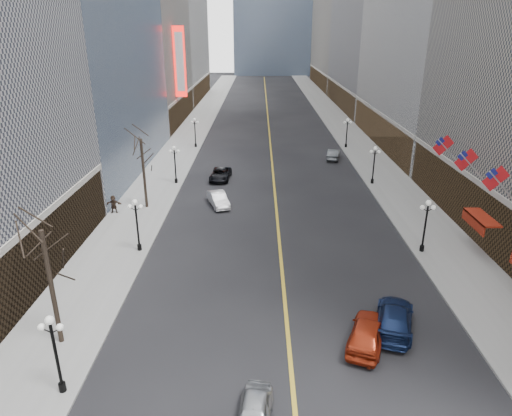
{
  "coord_description": "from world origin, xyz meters",
  "views": [
    {
      "loc": [
        -1.78,
        -4.22,
        17.4
      ],
      "look_at": [
        -1.94,
        17.19,
        8.99
      ],
      "focal_mm": 32.0,
      "sensor_mm": 36.0,
      "label": 1
    }
  ],
  "objects_px": {
    "car_nb_near": "(254,415)",
    "streetlamp_west_3": "(195,129)",
    "streetlamp_west_1": "(137,220)",
    "car_sb_far": "(333,154)",
    "car_sb_near": "(394,318)",
    "car_sb_mid": "(367,332)",
    "streetlamp_west_0": "(54,347)",
    "streetlamp_east_3": "(347,130)",
    "streetlamp_east_1": "(426,221)",
    "car_nb_mid": "(218,199)",
    "car_nb_far": "(220,174)",
    "streetlamp_west_2": "(175,161)",
    "streetlamp_east_2": "(374,161)"
  },
  "relations": [
    {
      "from": "car_sb_near",
      "to": "streetlamp_west_1",
      "type": "bearing_deg",
      "value": -12.05
    },
    {
      "from": "streetlamp_east_1",
      "to": "car_nb_mid",
      "type": "distance_m",
      "value": 20.96
    },
    {
      "from": "streetlamp_west_0",
      "to": "car_nb_mid",
      "type": "relative_size",
      "value": 1.03
    },
    {
      "from": "streetlamp_east_2",
      "to": "streetlamp_west_1",
      "type": "relative_size",
      "value": 1.0
    },
    {
      "from": "streetlamp_east_1",
      "to": "streetlamp_east_3",
      "type": "height_order",
      "value": "same"
    },
    {
      "from": "streetlamp_east_1",
      "to": "car_nb_mid",
      "type": "bearing_deg",
      "value": 149.04
    },
    {
      "from": "streetlamp_east_1",
      "to": "car_sb_mid",
      "type": "height_order",
      "value": "streetlamp_east_1"
    },
    {
      "from": "car_sb_mid",
      "to": "car_nb_far",
      "type": "bearing_deg",
      "value": -49.38
    },
    {
      "from": "streetlamp_east_1",
      "to": "car_nb_near",
      "type": "relative_size",
      "value": 1.14
    },
    {
      "from": "streetlamp_east_3",
      "to": "streetlamp_west_0",
      "type": "height_order",
      "value": "same"
    },
    {
      "from": "streetlamp_west_0",
      "to": "car_sb_far",
      "type": "height_order",
      "value": "streetlamp_west_0"
    },
    {
      "from": "car_nb_far",
      "to": "streetlamp_east_3",
      "type": "bearing_deg",
      "value": 45.5
    },
    {
      "from": "streetlamp_west_2",
      "to": "car_sb_mid",
      "type": "xyz_separation_m",
      "value": [
        16.39,
        -29.96,
        -2.07
      ]
    },
    {
      "from": "streetlamp_east_3",
      "to": "streetlamp_west_3",
      "type": "distance_m",
      "value": 23.6
    },
    {
      "from": "streetlamp_east_3",
      "to": "streetlamp_west_1",
      "type": "height_order",
      "value": "same"
    },
    {
      "from": "car_sb_mid",
      "to": "streetlamp_east_1",
      "type": "bearing_deg",
      "value": -99.89
    },
    {
      "from": "streetlamp_west_0",
      "to": "streetlamp_east_3",
      "type": "bearing_deg",
      "value": 65.59
    },
    {
      "from": "streetlamp_east_1",
      "to": "streetlamp_west_1",
      "type": "bearing_deg",
      "value": 180.0
    },
    {
      "from": "streetlamp_east_3",
      "to": "car_sb_far",
      "type": "height_order",
      "value": "streetlamp_east_3"
    },
    {
      "from": "car_nb_near",
      "to": "car_nb_far",
      "type": "bearing_deg",
      "value": 104.38
    },
    {
      "from": "streetlamp_east_2",
      "to": "car_nb_near",
      "type": "relative_size",
      "value": 1.14
    },
    {
      "from": "streetlamp_west_3",
      "to": "car_sb_mid",
      "type": "relative_size",
      "value": 0.93
    },
    {
      "from": "streetlamp_west_3",
      "to": "car_nb_mid",
      "type": "height_order",
      "value": "streetlamp_west_3"
    },
    {
      "from": "car_sb_far",
      "to": "car_sb_near",
      "type": "bearing_deg",
      "value": 100.77
    },
    {
      "from": "car_nb_near",
      "to": "streetlamp_west_3",
      "type": "bearing_deg",
      "value": 107.74
    },
    {
      "from": "streetlamp_east_2",
      "to": "streetlamp_west_2",
      "type": "height_order",
      "value": "same"
    },
    {
      "from": "car_nb_far",
      "to": "car_sb_mid",
      "type": "xyz_separation_m",
      "value": [
        11.17,
        -31.67,
        0.14
      ]
    },
    {
      "from": "streetlamp_west_3",
      "to": "car_nb_near",
      "type": "height_order",
      "value": "streetlamp_west_3"
    },
    {
      "from": "streetlamp_west_1",
      "to": "car_sb_mid",
      "type": "height_order",
      "value": "streetlamp_west_1"
    },
    {
      "from": "streetlamp_west_1",
      "to": "streetlamp_west_3",
      "type": "height_order",
      "value": "same"
    },
    {
      "from": "car_nb_near",
      "to": "car_nb_mid",
      "type": "relative_size",
      "value": 0.91
    },
    {
      "from": "car_nb_mid",
      "to": "streetlamp_west_2",
      "type": "bearing_deg",
      "value": 109.45
    },
    {
      "from": "streetlamp_west_2",
      "to": "car_sb_far",
      "type": "xyz_separation_m",
      "value": [
        20.64,
        11.39,
        -2.17
      ]
    },
    {
      "from": "streetlamp_west_1",
      "to": "car_sb_far",
      "type": "xyz_separation_m",
      "value": [
        20.64,
        29.39,
        -2.17
      ]
    },
    {
      "from": "streetlamp_west_3",
      "to": "streetlamp_east_1",
      "type": "bearing_deg",
      "value": -56.75
    },
    {
      "from": "car_nb_far",
      "to": "car_sb_near",
      "type": "distance_m",
      "value": 32.9
    },
    {
      "from": "streetlamp_east_2",
      "to": "car_nb_mid",
      "type": "xyz_separation_m",
      "value": [
        -17.88,
        -7.27,
        -2.18
      ]
    },
    {
      "from": "streetlamp_east_1",
      "to": "car_sb_mid",
      "type": "relative_size",
      "value": 0.93
    },
    {
      "from": "car_nb_near",
      "to": "car_sb_far",
      "type": "xyz_separation_m",
      "value": [
        10.84,
        47.39,
        0.05
      ]
    },
    {
      "from": "streetlamp_east_2",
      "to": "streetlamp_east_3",
      "type": "bearing_deg",
      "value": 90.0
    },
    {
      "from": "car_sb_far",
      "to": "streetlamp_west_2",
      "type": "bearing_deg",
      "value": 42.87
    },
    {
      "from": "streetlamp_east_2",
      "to": "streetlamp_west_3",
      "type": "bearing_deg",
      "value": 142.67
    },
    {
      "from": "streetlamp_east_1",
      "to": "car_sb_near",
      "type": "xyz_separation_m",
      "value": [
        -5.19,
        -10.43,
        -2.12
      ]
    },
    {
      "from": "streetlamp_east_3",
      "to": "streetlamp_west_3",
      "type": "bearing_deg",
      "value": 180.0
    },
    {
      "from": "car_nb_near",
      "to": "car_sb_near",
      "type": "height_order",
      "value": "car_sb_near"
    },
    {
      "from": "streetlamp_west_1",
      "to": "streetlamp_west_3",
      "type": "relative_size",
      "value": 1.0
    },
    {
      "from": "car_sb_near",
      "to": "car_sb_mid",
      "type": "relative_size",
      "value": 1.1
    },
    {
      "from": "streetlamp_west_0",
      "to": "streetlamp_west_3",
      "type": "xyz_separation_m",
      "value": [
        0.0,
        52.0,
        0.0
      ]
    },
    {
      "from": "car_nb_near",
      "to": "car_sb_far",
      "type": "distance_m",
      "value": 48.61
    },
    {
      "from": "streetlamp_east_1",
      "to": "streetlamp_west_3",
      "type": "height_order",
      "value": "same"
    }
  ]
}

